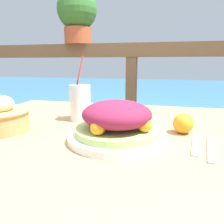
# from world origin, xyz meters

# --- Properties ---
(patio_table) EXTENTS (1.09, 0.98, 0.76)m
(patio_table) POSITION_xyz_m (0.00, 0.00, 0.66)
(patio_table) COLOR tan
(patio_table) RESTS_ON ground_plane
(railing_fence) EXTENTS (2.80, 0.08, 1.11)m
(railing_fence) POSITION_xyz_m (0.00, 0.85, 0.83)
(railing_fence) COLOR brown
(railing_fence) RESTS_ON ground_plane
(sea_backdrop) EXTENTS (12.00, 4.00, 0.53)m
(sea_backdrop) POSITION_xyz_m (0.00, 3.35, 0.27)
(sea_backdrop) COLOR teal
(sea_backdrop) RESTS_ON ground_plane
(salad_plate) EXTENTS (0.29, 0.29, 0.12)m
(salad_plate) POSITION_xyz_m (0.10, -0.07, 0.81)
(salad_plate) COLOR white
(salad_plate) RESTS_ON patio_table
(drink_glass) EXTENTS (0.08, 0.08, 0.25)m
(drink_glass) POSITION_xyz_m (-0.09, 0.12, 0.83)
(drink_glass) COLOR silver
(drink_glass) RESTS_ON patio_table
(potted_plant) EXTENTS (0.27, 0.27, 0.36)m
(potted_plant) POSITION_xyz_m (-0.38, 0.85, 1.31)
(potted_plant) COLOR #A34C2D
(potted_plant) RESTS_ON railing_fence
(fork) EXTENTS (0.04, 0.18, 0.00)m
(fork) POSITION_xyz_m (0.32, -0.05, 0.76)
(fork) COLOR silver
(fork) RESTS_ON patio_table
(knife) EXTENTS (0.05, 0.18, 0.00)m
(knife) POSITION_xyz_m (0.35, -0.08, 0.76)
(knife) COLOR silver
(knife) RESTS_ON patio_table
(orange_near_basket) EXTENTS (0.06, 0.06, 0.06)m
(orange_near_basket) POSITION_xyz_m (0.29, 0.04, 0.79)
(orange_near_basket) COLOR orange
(orange_near_basket) RESTS_ON patio_table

